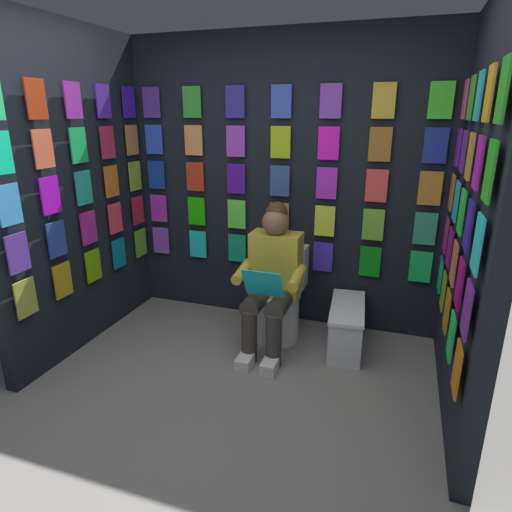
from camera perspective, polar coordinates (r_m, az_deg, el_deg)
name	(u,v)px	position (r m, az deg, el deg)	size (l,w,h in m)	color
ground_plane	(198,438)	(2.84, -7.53, -22.49)	(30.00, 30.00, 0.00)	gray
display_wall_back	(282,184)	(3.88, 3.46, 9.33)	(2.87, 0.14, 2.50)	black
display_wall_left	(476,220)	(2.88, 26.74, 4.26)	(0.14, 1.74, 2.50)	black
display_wall_right	(76,192)	(3.75, -22.45, 7.68)	(0.14, 1.74, 2.50)	black
toilet	(279,300)	(3.75, 3.00, -5.70)	(0.41, 0.55, 0.77)	white
person_reading	(272,279)	(3.45, 2.04, -2.99)	(0.52, 0.68, 1.19)	gold
comic_longbox_near	(346,327)	(3.68, 11.69, -8.99)	(0.32, 0.70, 0.37)	silver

